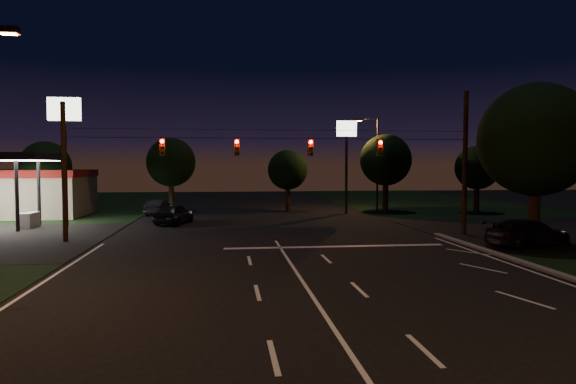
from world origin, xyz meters
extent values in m
plane|color=black|center=(0.00, 0.00, 0.00)|extent=(140.00, 140.00, 0.00)
cube|color=black|center=(20.00, 16.00, 0.00)|extent=(20.00, 16.00, 0.02)
cube|color=silver|center=(3.00, 11.50, 0.01)|extent=(12.00, 0.50, 0.01)
cylinder|color=black|center=(12.00, 15.00, 0.00)|extent=(0.30, 0.30, 9.00)
cylinder|color=black|center=(-12.00, 15.00, 0.00)|extent=(0.28, 0.28, 8.00)
cylinder|color=black|center=(0.00, 15.00, 6.00)|extent=(24.00, 0.03, 0.03)
cylinder|color=black|center=(0.00, 15.00, 6.50)|extent=(24.00, 0.02, 0.02)
cube|color=#3F3307|center=(-6.50, 15.00, 5.45)|extent=(0.32, 0.26, 1.00)
sphere|color=#FF0705|center=(-6.50, 14.84, 5.78)|extent=(0.22, 0.22, 0.22)
sphere|color=black|center=(-6.50, 14.84, 5.45)|extent=(0.20, 0.20, 0.20)
sphere|color=black|center=(-6.50, 14.84, 5.12)|extent=(0.20, 0.20, 0.20)
cube|color=#3F3307|center=(-2.20, 15.00, 5.45)|extent=(0.32, 0.26, 1.00)
sphere|color=#FF0705|center=(-2.20, 14.84, 5.78)|extent=(0.22, 0.22, 0.22)
sphere|color=black|center=(-2.20, 14.84, 5.45)|extent=(0.20, 0.20, 0.20)
sphere|color=black|center=(-2.20, 14.84, 5.12)|extent=(0.20, 0.20, 0.20)
cube|color=#3F3307|center=(2.20, 15.00, 5.45)|extent=(0.32, 0.26, 1.00)
sphere|color=#FF0705|center=(2.20, 14.84, 5.78)|extent=(0.22, 0.22, 0.22)
sphere|color=black|center=(2.20, 14.84, 5.45)|extent=(0.20, 0.20, 0.20)
sphere|color=black|center=(2.20, 14.84, 5.12)|extent=(0.20, 0.20, 0.20)
cube|color=#3F3307|center=(6.50, 15.00, 5.45)|extent=(0.32, 0.26, 1.00)
sphere|color=#FF0705|center=(6.50, 14.84, 5.78)|extent=(0.22, 0.22, 0.22)
sphere|color=black|center=(6.50, 14.84, 5.45)|extent=(0.20, 0.20, 0.20)
sphere|color=black|center=(6.50, 14.84, 5.12)|extent=(0.20, 0.20, 0.20)
cube|color=gray|center=(-22.00, 31.00, 2.00)|extent=(14.00, 8.00, 4.00)
cube|color=maroon|center=(-22.00, 31.00, 3.70)|extent=(14.20, 8.20, 0.60)
cube|color=gray|center=(-16.50, 22.00, 0.55)|extent=(0.80, 2.00, 1.10)
cylinder|color=black|center=(-16.50, 20.00, 2.40)|extent=(0.24, 0.24, 4.80)
cylinder|color=black|center=(-16.50, 24.00, 2.40)|extent=(0.24, 0.24, 4.80)
cylinder|color=black|center=(-14.00, 22.00, 3.75)|extent=(0.24, 0.24, 7.50)
cube|color=white|center=(-14.00, 22.00, 8.30)|extent=(2.20, 0.30, 1.60)
cylinder|color=black|center=(8.00, 30.00, 3.50)|extent=(0.24, 0.24, 7.00)
cube|color=white|center=(8.00, 30.00, 7.70)|extent=(1.80, 0.30, 1.40)
cube|color=black|center=(-9.70, 2.00, 8.70)|extent=(0.60, 0.35, 0.22)
cube|color=orange|center=(-9.70, 2.00, 8.58)|extent=(0.45, 0.25, 0.04)
cylinder|color=black|center=(11.50, 32.00, 4.50)|extent=(0.20, 0.20, 9.00)
cylinder|color=black|center=(10.60, 32.00, 8.80)|extent=(1.80, 0.12, 0.12)
cube|color=black|center=(9.70, 32.00, 8.70)|extent=(0.60, 0.35, 0.22)
cube|color=orange|center=(9.70, 32.00, 8.58)|extent=(0.45, 0.25, 0.04)
cylinder|color=black|center=(13.50, 10.00, 2.00)|extent=(0.60, 0.60, 4.00)
sphere|color=black|center=(13.50, 10.00, 5.76)|extent=(6.00, 6.00, 6.00)
sphere|color=black|center=(14.10, 10.45, 5.58)|extent=(4.50, 4.50, 4.50)
sphere|color=black|center=(12.90, 10.30, 5.62)|extent=(4.20, 4.20, 4.20)
cylinder|color=black|center=(-18.00, 30.00, 1.50)|extent=(0.49, 0.49, 3.00)
sphere|color=black|center=(-18.00, 30.00, 4.32)|extent=(4.20, 4.20, 4.20)
sphere|color=black|center=(-17.58, 30.32, 4.19)|extent=(3.15, 3.15, 3.15)
sphere|color=black|center=(-18.42, 30.21, 4.23)|extent=(2.94, 2.94, 2.94)
cylinder|color=black|center=(-8.00, 34.00, 1.62)|extent=(0.52, 0.52, 3.25)
sphere|color=black|center=(-8.00, 34.00, 4.68)|extent=(4.60, 4.60, 4.60)
sphere|color=black|center=(-7.54, 34.34, 4.54)|extent=(3.45, 3.45, 3.45)
sphere|color=black|center=(-8.46, 34.23, 4.58)|extent=(3.22, 3.22, 3.22)
cylinder|color=black|center=(3.00, 33.00, 1.38)|extent=(0.47, 0.47, 2.75)
sphere|color=black|center=(3.00, 33.00, 3.96)|extent=(3.80, 3.80, 3.80)
sphere|color=black|center=(3.38, 33.28, 3.85)|extent=(2.85, 2.85, 2.85)
sphere|color=black|center=(2.62, 33.19, 3.87)|extent=(2.66, 2.66, 2.66)
cylinder|color=black|center=(12.00, 31.00, 1.70)|extent=(0.53, 0.53, 3.40)
sphere|color=black|center=(12.00, 31.00, 4.90)|extent=(4.80, 4.80, 4.80)
sphere|color=black|center=(12.48, 31.36, 4.75)|extent=(3.60, 3.60, 3.60)
sphere|color=black|center=(11.52, 31.24, 4.79)|extent=(3.36, 3.36, 3.36)
cylinder|color=black|center=(20.00, 29.00, 1.45)|extent=(0.48, 0.48, 2.90)
sphere|color=black|center=(20.00, 29.00, 4.18)|extent=(4.00, 4.00, 4.00)
sphere|color=black|center=(20.40, 29.30, 4.06)|extent=(3.00, 3.00, 3.00)
sphere|color=black|center=(19.60, 29.20, 4.09)|extent=(2.80, 2.80, 2.80)
imported|color=black|center=(-6.72, 23.31, 0.77)|extent=(2.96, 4.86, 1.55)
imported|color=black|center=(-8.86, 31.02, 0.68)|extent=(2.01, 4.28, 1.36)
imported|color=black|center=(13.33, 10.21, 0.74)|extent=(5.53, 3.69, 1.49)
camera|label=1|loc=(-2.86, -15.51, 4.40)|focal=32.00mm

